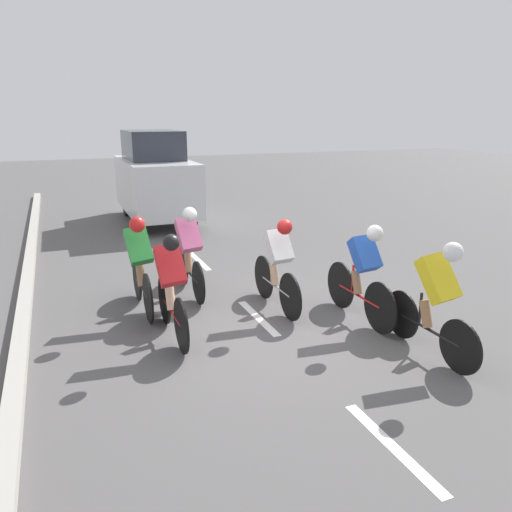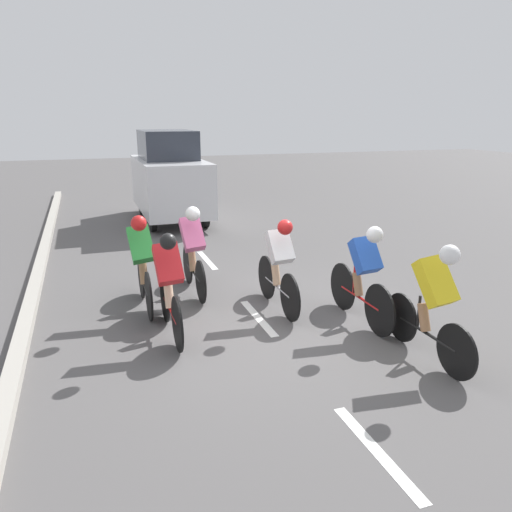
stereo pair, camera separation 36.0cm
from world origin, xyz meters
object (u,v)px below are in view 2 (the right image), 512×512
object	(u,v)px
cyclist_green	(142,260)
cyclist_red	(169,283)
cyclist_yellow	(433,299)
support_car	(169,177)
cyclist_white	(279,263)
cyclist_blue	(364,272)
cyclist_pink	(193,248)

from	to	relation	value
cyclist_green	cyclist_red	size ratio (longest dim) A/B	0.98
cyclist_yellow	support_car	xyz separation A→B (m)	(1.51, -9.41, 0.41)
cyclist_red	support_car	xyz separation A→B (m)	(-1.32, -7.71, 0.45)
cyclist_white	cyclist_blue	world-z (taller)	cyclist_blue
cyclist_yellow	cyclist_green	size ratio (longest dim) A/B	1.00
cyclist_red	cyclist_yellow	bearing A→B (deg)	148.97
cyclist_yellow	support_car	world-z (taller)	support_car
cyclist_yellow	cyclist_white	bearing A→B (deg)	-62.26
support_car	cyclist_green	bearing A→B (deg)	76.94
cyclist_yellow	cyclist_white	distance (m)	2.38
cyclist_yellow	cyclist_blue	distance (m)	1.28
cyclist_pink	cyclist_blue	distance (m)	2.81
cyclist_yellow	cyclist_pink	bearing A→B (deg)	-56.13
cyclist_green	cyclist_white	distance (m)	2.05
cyclist_green	cyclist_white	world-z (taller)	cyclist_green
cyclist_blue	cyclist_red	bearing A→B (deg)	-9.20
cyclist_green	support_car	world-z (taller)	support_car
cyclist_yellow	cyclist_red	xyz separation A→B (m)	(2.82, -1.70, -0.04)
cyclist_white	cyclist_red	bearing A→B (deg)	13.56
cyclist_red	cyclist_green	bearing A→B (deg)	-78.82
cyclist_yellow	cyclist_red	bearing A→B (deg)	-31.03
cyclist_white	cyclist_pink	bearing A→B (deg)	-46.70
cyclist_red	cyclist_pink	bearing A→B (deg)	-112.71
cyclist_green	support_car	distance (m)	6.80
cyclist_blue	support_car	size ratio (longest dim) A/B	0.45
support_car	cyclist_pink	bearing A→B (deg)	83.80
cyclist_white	support_car	distance (m)	7.32
cyclist_yellow	cyclist_pink	world-z (taller)	same
cyclist_blue	cyclist_yellow	bearing A→B (deg)	97.88
cyclist_green	support_car	size ratio (longest dim) A/B	0.44
cyclist_pink	cyclist_blue	world-z (taller)	cyclist_pink
cyclist_white	support_car	size ratio (longest dim) A/B	0.43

